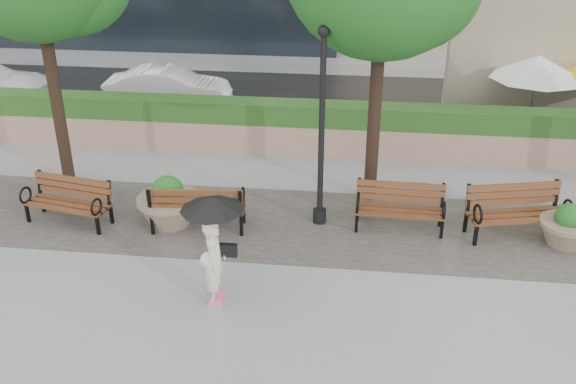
# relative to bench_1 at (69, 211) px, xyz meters

# --- Properties ---
(ground) EXTENTS (100.00, 100.00, 0.00)m
(ground) POSITION_rel_bench_1_xyz_m (3.86, -2.52, -0.29)
(ground) COLOR gray
(ground) RESTS_ON ground
(cobble_strip) EXTENTS (28.00, 3.20, 0.01)m
(cobble_strip) POSITION_rel_bench_1_xyz_m (3.86, 0.48, -0.28)
(cobble_strip) COLOR #383330
(cobble_strip) RESTS_ON ground
(hedge_wall) EXTENTS (24.00, 0.80, 1.35)m
(hedge_wall) POSITION_rel_bench_1_xyz_m (3.86, 4.48, 0.38)
(hedge_wall) COLOR tan
(hedge_wall) RESTS_ON ground
(asphalt_street) EXTENTS (40.00, 7.00, 0.00)m
(asphalt_street) POSITION_rel_bench_1_xyz_m (3.86, 8.48, -0.28)
(asphalt_street) COLOR black
(asphalt_street) RESTS_ON ground
(bench_1) EXTENTS (1.89, 1.06, 0.96)m
(bench_1) POSITION_rel_bench_1_xyz_m (0.00, 0.00, 0.00)
(bench_1) COLOR brown
(bench_1) RESTS_ON ground
(bench_2) EXTENTS (1.97, 0.92, 1.02)m
(bench_2) POSITION_rel_bench_1_xyz_m (2.75, 0.06, 0.02)
(bench_2) COLOR brown
(bench_2) RESTS_ON ground
(bench_3) EXTENTS (1.82, 0.77, 0.96)m
(bench_3) POSITION_rel_bench_1_xyz_m (6.84, 0.53, 0.00)
(bench_3) COLOR brown
(bench_3) RESTS_ON ground
(bench_4) EXTENTS (2.07, 1.22, 1.05)m
(bench_4) POSITION_rel_bench_1_xyz_m (9.16, 0.54, 0.03)
(bench_4) COLOR brown
(bench_4) RESTS_ON ground
(planter_left) EXTENTS (1.30, 1.30, 1.09)m
(planter_left) POSITION_rel_bench_1_xyz_m (2.10, 0.19, 0.14)
(planter_left) COLOR #7F6B56
(planter_left) RESTS_ON ground
(planter_right) EXTENTS (1.06, 1.06, 0.89)m
(planter_right) POSITION_rel_bench_1_xyz_m (10.08, 0.30, 0.06)
(planter_right) COLOR #7F6B56
(planter_right) RESTS_ON ground
(lamppost) EXTENTS (0.28, 0.28, 4.12)m
(lamppost) POSITION_rel_bench_1_xyz_m (5.20, 0.64, 1.53)
(lamppost) COLOR black
(lamppost) RESTS_ON ground
(patio_umb_white) EXTENTS (2.50, 2.50, 2.30)m
(patio_umb_white) POSITION_rel_bench_1_xyz_m (10.58, 6.24, 1.70)
(patio_umb_white) COLOR black
(patio_umb_white) RESTS_ON ground
(car_right) EXTENTS (3.96, 1.65, 1.27)m
(car_right) POSITION_rel_bench_1_xyz_m (-0.06, 7.61, 0.35)
(car_right) COLOR white
(car_right) RESTS_ON ground
(pedestrian) EXTENTS (1.07, 1.07, 1.96)m
(pedestrian) POSITION_rel_bench_1_xyz_m (3.66, -2.31, 0.91)
(pedestrian) COLOR beige
(pedestrian) RESTS_ON ground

